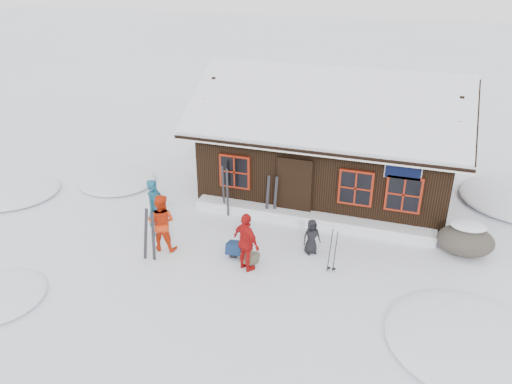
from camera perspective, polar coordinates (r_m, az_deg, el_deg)
ground at (r=14.44m, az=-1.68°, el=-6.78°), size 120.00×120.00×0.00m
mountain_hut at (r=17.74m, az=8.42°, el=5.00°), size 8.90×6.09×4.42m
snow_drift at (r=15.87m, az=6.22°, el=-3.01°), size 7.60×0.60×0.35m
snow_mounds at (r=15.59m, az=6.42°, el=-4.30°), size 20.60×13.20×0.48m
skier_teal at (r=15.21m, az=-11.43°, el=-1.71°), size 0.49×0.68×1.77m
skier_orange_left at (r=14.39m, az=-10.76°, el=-3.44°), size 0.90×0.74×1.71m
skier_orange_right at (r=13.23m, az=-1.10°, el=-5.79°), size 1.05×0.87×1.68m
skier_crouched at (r=14.18m, az=6.37°, el=-5.10°), size 0.61×0.57×1.05m
boulder at (r=15.27m, az=22.84°, el=-5.04°), size 1.56×1.17×0.91m
ski_pair_left at (r=13.96m, az=-12.08°, el=-4.94°), size 0.53×0.19×1.64m
ski_pair_mid at (r=16.12m, az=-3.52°, el=0.04°), size 0.33×0.28×1.68m
ski_pair_right at (r=15.85m, az=1.77°, el=-0.70°), size 0.41×0.14×1.52m
ski_poles at (r=13.42m, az=8.74°, el=-6.73°), size 0.23×0.12×1.31m
backpack_blue at (r=14.21m, az=-2.42°, el=-6.64°), size 0.49×0.61×0.31m
backpack_olive at (r=13.82m, az=-0.72°, el=-7.74°), size 0.45×0.54×0.27m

